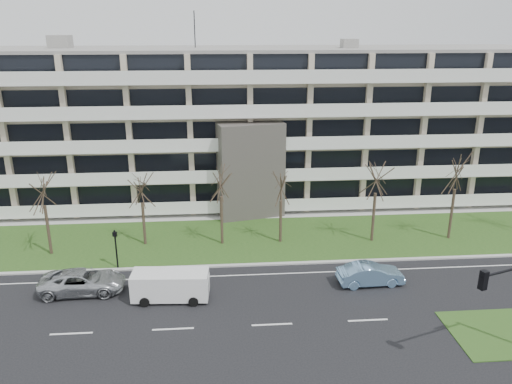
{
  "coord_description": "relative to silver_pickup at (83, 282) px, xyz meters",
  "views": [
    {
      "loc": [
        -3.05,
        -26.19,
        17.39
      ],
      "look_at": [
        -0.19,
        10.0,
        5.23
      ],
      "focal_mm": 35.0,
      "sensor_mm": 36.0,
      "label": 1
    }
  ],
  "objects": [
    {
      "name": "silver_pickup",
      "position": [
        0.0,
        0.0,
        0.0
      ],
      "size": [
        5.75,
        2.77,
        1.58
      ],
      "primitive_type": "imported",
      "rotation": [
        0.0,
        0.0,
        1.6
      ],
      "color": "#B5B8BD",
      "rests_on": "ground"
    },
    {
      "name": "grass_verge",
      "position": [
        12.47,
        8.04,
        -0.76
      ],
      "size": [
        90.0,
        10.0,
        0.06
      ],
      "primitive_type": "cube",
      "color": "#1E4617",
      "rests_on": "ground"
    },
    {
      "name": "apartment_building",
      "position": [
        12.47,
        20.36,
        6.82
      ],
      "size": [
        60.5,
        15.1,
        18.75
      ],
      "color": "beige",
      "rests_on": "ground"
    },
    {
      "name": "tree_3",
      "position": [
        9.62,
        7.22,
        5.01
      ],
      "size": [
        3.73,
        3.73,
        7.47
      ],
      "color": "#382B21",
      "rests_on": "ground"
    },
    {
      "name": "pedestrian_signal",
      "position": [
        1.71,
        3.38,
        1.19
      ],
      "size": [
        0.33,
        0.28,
        3.1
      ],
      "rotation": [
        0.0,
        0.0,
        -0.21
      ],
      "color": "black",
      "rests_on": "ground"
    },
    {
      "name": "curb",
      "position": [
        12.47,
        3.04,
        -0.73
      ],
      "size": [
        90.0,
        0.35,
        0.12
      ],
      "primitive_type": "cube",
      "color": "#B2B2AD",
      "rests_on": "ground"
    },
    {
      "name": "tree_2",
      "position": [
        3.21,
        7.61,
        4.3
      ],
      "size": [
        3.28,
        3.28,
        6.55
      ],
      "color": "#382B21",
      "rests_on": "ground"
    },
    {
      "name": "lane_edge_line",
      "position": [
        12.47,
        1.54,
        -0.78
      ],
      "size": [
        90.0,
        0.12,
        0.01
      ],
      "primitive_type": "cube",
      "color": "white",
      "rests_on": "ground"
    },
    {
      "name": "tree_5",
      "position": [
        22.28,
        6.79,
        5.17
      ],
      "size": [
        3.83,
        3.83,
        7.67
      ],
      "color": "#382B21",
      "rests_on": "ground"
    },
    {
      "name": "tree_6",
      "position": [
        29.01,
        6.77,
        5.4
      ],
      "size": [
        3.98,
        3.98,
        7.97
      ],
      "color": "#382B21",
      "rests_on": "ground"
    },
    {
      "name": "blue_sedan",
      "position": [
        19.93,
        -0.47,
        -0.03
      ],
      "size": [
        4.71,
        1.85,
        1.53
      ],
      "primitive_type": "imported",
      "rotation": [
        0.0,
        0.0,
        1.62
      ],
      "color": "#7EAEDC",
      "rests_on": "ground"
    },
    {
      "name": "ground",
      "position": [
        12.47,
        -4.96,
        -0.79
      ],
      "size": [
        160.0,
        160.0,
        0.0
      ],
      "primitive_type": "plane",
      "color": "black",
      "rests_on": "ground"
    },
    {
      "name": "tree_4",
      "position": [
        14.51,
        7.17,
        4.33
      ],
      "size": [
        3.3,
        3.3,
        6.6
      ],
      "color": "#382B21",
      "rests_on": "ground"
    },
    {
      "name": "white_van",
      "position": [
        6.15,
        -1.42,
        0.38
      ],
      "size": [
        5.15,
        2.33,
        1.96
      ],
      "rotation": [
        0.0,
        0.0,
        -0.06
      ],
      "color": "white",
      "rests_on": "ground"
    },
    {
      "name": "tree_1",
      "position": [
        -4.05,
        6.3,
        4.93
      ],
      "size": [
        3.68,
        3.68,
        7.36
      ],
      "color": "#382B21",
      "rests_on": "ground"
    },
    {
      "name": "sidewalk",
      "position": [
        12.47,
        13.54,
        -0.75
      ],
      "size": [
        90.0,
        2.0,
        0.08
      ],
      "primitive_type": "cube",
      "color": "#B2B2AD",
      "rests_on": "ground"
    },
    {
      "name": "grass_median",
      "position": [
        26.47,
        -6.96,
        -0.76
      ],
      "size": [
        7.0,
        5.0,
        0.06
      ],
      "primitive_type": "cube",
      "color": "#1E4617",
      "rests_on": "ground"
    }
  ]
}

